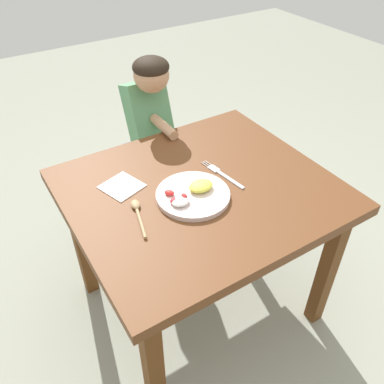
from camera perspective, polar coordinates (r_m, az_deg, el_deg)
name	(u,v)px	position (r m, az deg, el deg)	size (l,w,h in m)	color
ground_plane	(199,301)	(2.09, 0.94, -15.25)	(8.00, 8.00, 0.00)	gray
dining_table	(200,205)	(1.62, 1.18, -1.90)	(1.01, 0.89, 0.73)	brown
plate	(193,194)	(1.50, 0.13, -0.34)	(0.28, 0.28, 0.05)	beige
fork	(223,175)	(1.62, 4.37, 2.50)	(0.05, 0.24, 0.01)	silver
spoon	(138,212)	(1.45, -7.76, -2.80)	(0.07, 0.20, 0.02)	tan
person	(150,146)	(2.13, -6.01, 6.61)	(0.21, 0.38, 1.06)	#4A4E74
napkin	(122,186)	(1.58, -9.97, 0.80)	(0.14, 0.14, 0.00)	white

